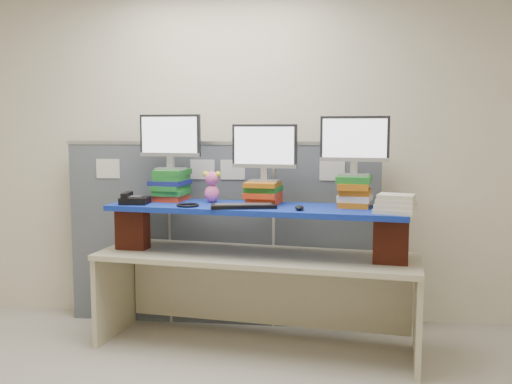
# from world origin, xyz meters

# --- Properties ---
(room) EXTENTS (5.00, 4.00, 2.80)m
(room) POSITION_xyz_m (0.00, 0.00, 1.40)
(room) COLOR #EDE1C3
(room) RESTS_ON ground
(cubicle_partition) EXTENTS (2.60, 0.06, 1.53)m
(cubicle_partition) POSITION_xyz_m (-0.00, 1.78, 0.77)
(cubicle_partition) COLOR #4B5159
(cubicle_partition) RESTS_ON ground
(desk) EXTENTS (2.42, 1.00, 0.72)m
(desk) POSITION_xyz_m (0.34, 1.27, 0.57)
(desk) COLOR beige
(desk) RESTS_ON ground
(brick_pier_left) EXTENTS (0.25, 0.16, 0.32)m
(brick_pier_left) POSITION_xyz_m (-0.61, 1.35, 0.88)
(brick_pier_left) COLOR maroon
(brick_pier_left) RESTS_ON desk
(brick_pier_right) EXTENTS (0.25, 0.16, 0.32)m
(brick_pier_right) POSITION_xyz_m (1.29, 1.09, 0.88)
(brick_pier_right) COLOR maroon
(brick_pier_right) RESTS_ON desk
(blue_board) EXTENTS (2.21, 0.83, 0.04)m
(blue_board) POSITION_xyz_m (0.34, 1.27, 1.06)
(blue_board) COLOR #0F0A86
(blue_board) RESTS_ON brick_pier_left
(book_stack_left) EXTENTS (0.30, 0.33, 0.24)m
(book_stack_left) POSITION_xyz_m (-0.34, 1.48, 1.20)
(book_stack_left) COLOR red
(book_stack_left) RESTS_ON blue_board
(book_stack_center) EXTENTS (0.28, 0.32, 0.17)m
(book_stack_center) POSITION_xyz_m (0.39, 1.38, 1.16)
(book_stack_center) COLOR red
(book_stack_center) RESTS_ON blue_board
(book_stack_right) EXTENTS (0.28, 0.32, 0.22)m
(book_stack_right) POSITION_xyz_m (1.05, 1.30, 1.19)
(book_stack_right) COLOR #B86311
(book_stack_right) RESTS_ON blue_board
(monitor_left) EXTENTS (0.49, 0.16, 0.42)m
(monitor_left) POSITION_xyz_m (-0.34, 1.48, 1.56)
(monitor_left) COLOR #9F9FA4
(monitor_left) RESTS_ON book_stack_left
(monitor_center) EXTENTS (0.49, 0.16, 0.42)m
(monitor_center) POSITION_xyz_m (0.39, 1.38, 1.48)
(monitor_center) COLOR #9F9FA4
(monitor_center) RESTS_ON book_stack_center
(monitor_right) EXTENTS (0.49, 0.16, 0.42)m
(monitor_right) POSITION_xyz_m (1.05, 1.29, 1.54)
(monitor_right) COLOR #9F9FA4
(monitor_right) RESTS_ON book_stack_right
(keyboard) EXTENTS (0.48, 0.24, 0.03)m
(keyboard) POSITION_xyz_m (0.27, 1.14, 1.09)
(keyboard) COLOR black
(keyboard) RESTS_ON blue_board
(mouse) EXTENTS (0.08, 0.12, 0.03)m
(mouse) POSITION_xyz_m (0.67, 1.07, 1.09)
(mouse) COLOR black
(mouse) RESTS_ON blue_board
(desk_phone) EXTENTS (0.21, 0.19, 0.09)m
(desk_phone) POSITION_xyz_m (-0.57, 1.26, 1.11)
(desk_phone) COLOR black
(desk_phone) RESTS_ON blue_board
(headset) EXTENTS (0.18, 0.18, 0.02)m
(headset) POSITION_xyz_m (-0.14, 1.17, 1.08)
(headset) COLOR black
(headset) RESTS_ON blue_board
(plush_toy) EXTENTS (0.14, 0.10, 0.24)m
(plush_toy) POSITION_xyz_m (-0.01, 1.42, 1.20)
(plush_toy) COLOR pink
(plush_toy) RESTS_ON blue_board
(binder_stack) EXTENTS (0.32, 0.29, 0.13)m
(binder_stack) POSITION_xyz_m (1.31, 1.01, 1.13)
(binder_stack) COLOR beige
(binder_stack) RESTS_ON blue_board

